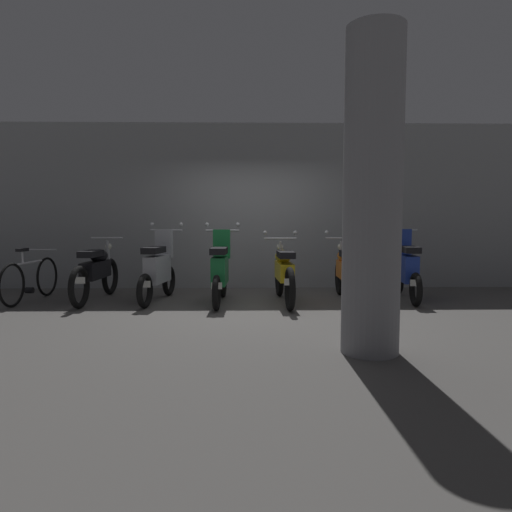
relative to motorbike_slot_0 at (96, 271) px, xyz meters
The scene contains 10 objects.
ground_plane 2.67m from the motorbike_slot_0, 12.09° to the right, with size 80.00×80.00×0.00m, color #565451.
back_wall 3.17m from the motorbike_slot_0, 30.14° to the left, with size 16.00×0.30×3.18m, color gray.
motorbike_slot_0 is the anchor object (origin of this frame).
motorbike_slot_1 1.03m from the motorbike_slot_0, ahead, with size 0.58×1.68×1.29m.
motorbike_slot_2 2.07m from the motorbike_slot_0, ahead, with size 0.59×1.68×1.29m.
motorbike_slot_3 3.09m from the motorbike_slot_0, ahead, with size 0.59×1.95×1.15m.
motorbike_slot_4 4.11m from the motorbike_slot_0, ahead, with size 0.59×1.95×1.15m.
motorbike_slot_5 5.14m from the motorbike_slot_0, ahead, with size 0.56×1.68×1.18m.
bicycle 1.07m from the motorbike_slot_0, behind, with size 0.50×1.73×0.89m.
support_pillar 4.91m from the motorbike_slot_0, 38.85° to the right, with size 0.58×0.58×3.18m, color gray.
Camera 1 is at (-0.08, -6.93, 1.35)m, focal length 31.87 mm.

